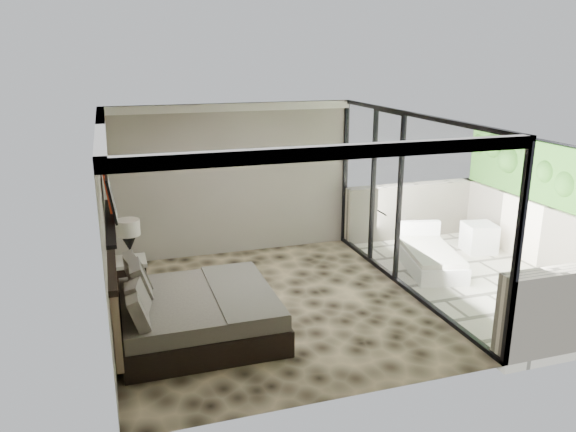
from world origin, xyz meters
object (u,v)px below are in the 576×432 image
object	(u,v)px
ottoman	(479,238)
table_lamp	(129,235)
lounger	(429,257)
bed	(191,312)
nightstand	(130,274)

from	to	relation	value
ottoman	table_lamp	bearing A→B (deg)	179.03
table_lamp	lounger	size ratio (longest dim) A/B	0.37
bed	table_lamp	distance (m)	1.97
nightstand	ottoman	world-z (taller)	ottoman
bed	nightstand	bearing A→B (deg)	111.65
nightstand	lounger	bearing A→B (deg)	-14.05
table_lamp	ottoman	bearing A→B (deg)	-0.97
nightstand	lounger	distance (m)	5.10
nightstand	table_lamp	world-z (taller)	table_lamp
bed	nightstand	world-z (taller)	bed
bed	nightstand	size ratio (longest dim) A/B	3.87
bed	lounger	size ratio (longest dim) A/B	1.18
nightstand	ottoman	bearing A→B (deg)	-8.57
bed	ottoman	xyz separation A→B (m)	(5.71, 1.65, -0.07)
ottoman	bed	bearing A→B (deg)	-163.91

